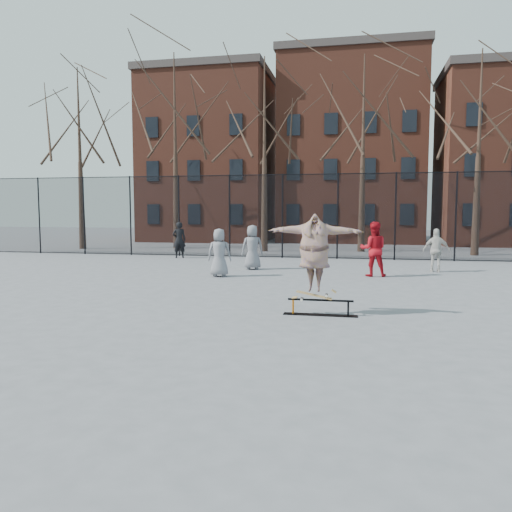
% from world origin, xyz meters
% --- Properties ---
extents(ground, '(100.00, 100.00, 0.00)m').
position_xyz_m(ground, '(0.00, 0.00, 0.00)').
color(ground, '#5E5E63').
extents(skate_rail, '(1.61, 0.25, 0.35)m').
position_xyz_m(skate_rail, '(1.39, 0.18, 0.14)').
color(skate_rail, black).
rests_on(skate_rail, ground).
extents(skateboard, '(0.85, 0.20, 0.10)m').
position_xyz_m(skateboard, '(1.25, 0.18, 0.40)').
color(skateboard, '#A57942').
rests_on(skateboard, skate_rail).
extents(skater, '(2.08, 0.62, 1.68)m').
position_xyz_m(skater, '(1.25, 0.18, 1.30)').
color(skater, '#44317C').
rests_on(skater, skateboard).
extents(bystander_grey, '(0.88, 0.65, 1.66)m').
position_xyz_m(bystander_grey, '(-2.50, 5.86, 0.83)').
color(bystander_grey, slate).
rests_on(bystander_grey, ground).
extents(bystander_black, '(0.73, 0.60, 1.73)m').
position_xyz_m(bystander_black, '(-6.23, 12.00, 0.87)').
color(bystander_black, black).
rests_on(bystander_black, ground).
extents(bystander_red, '(0.96, 0.77, 1.89)m').
position_xyz_m(bystander_red, '(2.68, 7.01, 0.94)').
color(bystander_red, '#A80E18').
rests_on(bystander_red, ground).
extents(bystander_white, '(0.98, 0.49, 1.60)m').
position_xyz_m(bystander_white, '(5.00, 8.73, 0.80)').
color(bystander_white, beige).
rests_on(bystander_white, ground).
extents(bystander_extra, '(0.97, 0.78, 1.72)m').
position_xyz_m(bystander_extra, '(-1.82, 8.14, 0.86)').
color(bystander_extra, slate).
rests_on(bystander_extra, ground).
extents(fence, '(34.03, 0.07, 4.00)m').
position_xyz_m(fence, '(-0.01, 13.00, 2.05)').
color(fence, black).
rests_on(fence, ground).
extents(tree_row, '(33.66, 7.46, 10.67)m').
position_xyz_m(tree_row, '(-0.25, 17.15, 7.36)').
color(tree_row, black).
rests_on(tree_row, ground).
extents(rowhouses, '(29.00, 7.00, 13.00)m').
position_xyz_m(rowhouses, '(0.72, 26.00, 6.06)').
color(rowhouses, brown).
rests_on(rowhouses, ground).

